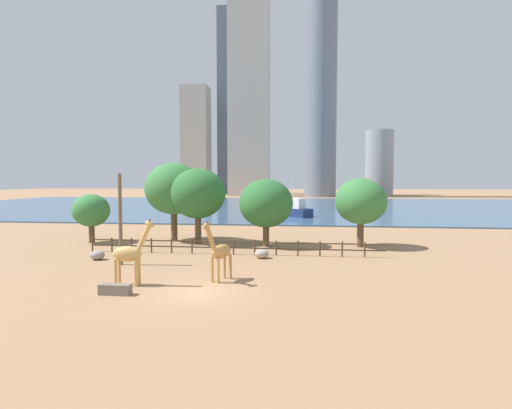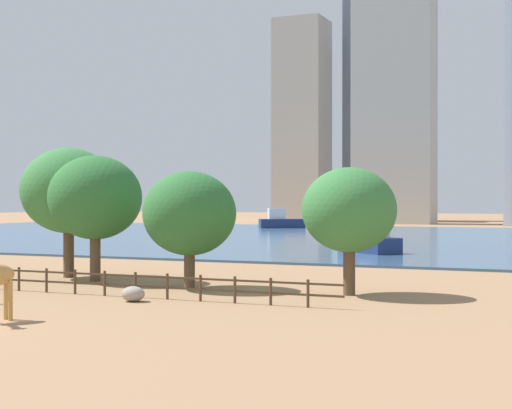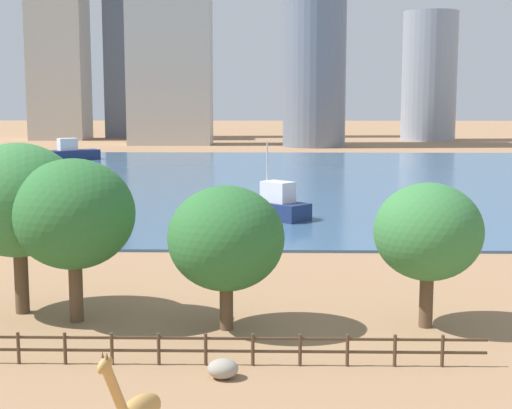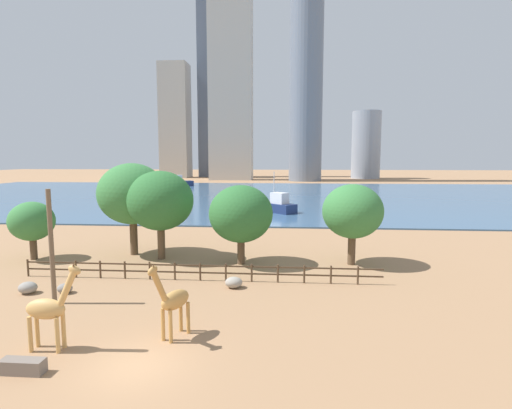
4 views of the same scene
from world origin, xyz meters
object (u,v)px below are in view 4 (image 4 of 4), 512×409
(feeding_trough, at_px, (23,366))
(boat_sailboat, at_px, (179,182))
(giraffe_tall, at_px, (49,309))
(utility_pole, at_px, (51,247))
(giraffe_companion, at_px, (173,300))
(boulder_by_pole, at_px, (234,282))
(tree_left_small, at_px, (32,222))
(tree_left_large, at_px, (132,194))
(boulder_near_fence, at_px, (65,288))
(tree_center_broad, at_px, (241,214))
(tree_right_tall, at_px, (353,212))
(boat_ferry, at_px, (276,205))
(boulder_small, at_px, (28,288))
(tree_right_small, at_px, (160,201))

(feeding_trough, relative_size, boat_sailboat, 0.22)
(giraffe_tall, distance_m, utility_pole, 6.72)
(giraffe_companion, relative_size, utility_pole, 0.58)
(giraffe_companion, bearing_deg, boulder_by_pole, -166.32)
(giraffe_companion, distance_m, tree_left_small, 21.75)
(boulder_by_pole, bearing_deg, boat_sailboat, 107.48)
(giraffe_tall, distance_m, tree_left_large, 18.78)
(giraffe_companion, distance_m, tree_left_large, 18.91)
(boat_sailboat, bearing_deg, boulder_by_pole, -104.97)
(utility_pole, xyz_separation_m, boulder_near_fence, (-0.40, 1.83, -3.18))
(boulder_near_fence, relative_size, boat_sailboat, 0.12)
(giraffe_companion, height_order, boat_sailboat, giraffe_companion)
(tree_center_broad, distance_m, tree_right_tall, 9.19)
(boulder_near_fence, height_order, tree_right_tall, tree_right_tall)
(tree_right_tall, bearing_deg, boat_ferry, 103.24)
(boulder_small, height_order, feeding_trough, boulder_small)
(boulder_near_fence, distance_m, feeding_trough, 10.22)
(boulder_by_pole, xyz_separation_m, tree_left_large, (-10.40, 8.70, 5.20))
(tree_left_large, height_order, boat_ferry, tree_left_large)
(tree_left_large, bearing_deg, feeding_trough, -81.01)
(tree_right_small, bearing_deg, tree_center_broad, -8.93)
(giraffe_companion, relative_size, boulder_by_pole, 3.45)
(feeding_trough, bearing_deg, boulder_by_pole, 57.89)
(feeding_trough, relative_size, boat_ferry, 0.26)
(boulder_small, bearing_deg, boat_ferry, 68.89)
(tree_left_small, relative_size, tree_right_small, 0.66)
(giraffe_tall, distance_m, giraffe_companion, 5.57)
(boulder_near_fence, relative_size, tree_center_broad, 0.15)
(boulder_by_pole, relative_size, boat_ferry, 0.17)
(tree_left_large, relative_size, tree_right_tall, 1.25)
(tree_center_broad, bearing_deg, tree_left_large, 166.23)
(boat_sailboat, bearing_deg, boulder_small, -112.88)
(feeding_trough, relative_size, tree_right_tall, 0.27)
(boulder_by_pole, relative_size, feeding_trough, 0.66)
(giraffe_tall, xyz_separation_m, tree_right_tall, (16.18, 16.21, 2.47))
(tree_left_small, distance_m, boat_ferry, 36.92)
(giraffe_tall, height_order, boulder_by_pole, giraffe_tall)
(feeding_trough, bearing_deg, boat_sailboat, 101.96)
(boulder_by_pole, distance_m, boat_sailboat, 97.91)
(boulder_small, relative_size, tree_left_large, 0.14)
(tree_left_small, height_order, boat_ferry, boat_ferry)
(feeding_trough, bearing_deg, tree_left_small, 122.40)
(tree_left_large, height_order, tree_left_small, tree_left_large)
(utility_pole, bearing_deg, giraffe_tall, -60.02)
(giraffe_tall, bearing_deg, boulder_small, 129.44)
(boulder_by_pole, distance_m, tree_right_tall, 11.93)
(tree_right_tall, relative_size, tree_left_small, 1.32)
(feeding_trough, height_order, tree_center_broad, tree_center_broad)
(boulder_by_pole, distance_m, tree_center_broad, 7.30)
(giraffe_tall, height_order, tree_left_large, tree_left_large)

